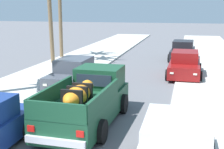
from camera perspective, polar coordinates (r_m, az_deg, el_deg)
name	(u,v)px	position (r m, az deg, el deg)	size (l,w,h in m)	color
sidewalk_left	(47,78)	(18.73, -11.85, -0.58)	(4.84, 60.00, 0.12)	beige
sidewalk_right	(222,88)	(17.03, 19.51, -2.31)	(4.84, 60.00, 0.12)	beige
curb_left	(63,79)	(18.32, -8.97, -0.79)	(0.16, 60.00, 0.10)	silver
curb_right	(202,87)	(16.95, 16.09, -2.18)	(0.16, 60.00, 0.10)	silver
pickup_truck	(88,101)	(11.32, -4.39, -4.82)	(2.32, 5.26, 1.80)	#19472D
car_left_near	(185,65)	(19.33, 13.11, 1.73)	(2.06, 4.27, 1.54)	maroon
car_left_mid	(183,51)	(25.33, 12.80, 4.17)	(2.14, 4.31, 1.54)	black
car_right_mid	(74,74)	(16.36, -6.95, 0.09)	(2.04, 4.27, 1.54)	#474C56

